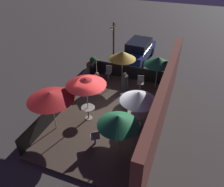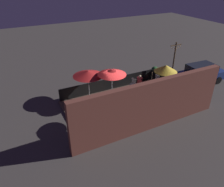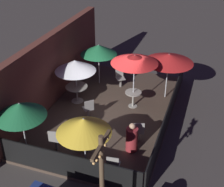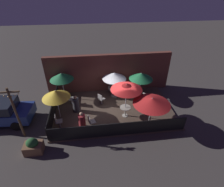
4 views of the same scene
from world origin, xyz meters
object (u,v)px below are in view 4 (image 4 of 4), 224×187
planter_box (33,146)px  dining_table_1 (125,109)px  patio_umbrella_5 (56,94)px  patio_chair_0 (101,99)px  dining_table_0 (114,89)px  patio_chair_4 (144,99)px  patio_umbrella_1 (127,87)px  light_post (15,111)px  patio_umbrella_3 (141,76)px  patio_chair_2 (58,121)px  patron_0 (76,105)px  patio_umbrella_4 (61,76)px  patio_umbrella_2 (152,101)px  patio_umbrella_0 (114,76)px  patio_chair_1 (70,98)px  patron_1 (82,121)px  patio_chair_3 (91,121)px

planter_box → dining_table_1: bearing=22.3°
patio_umbrella_5 → patio_chair_0: bearing=21.0°
dining_table_0 → patio_chair_4: 2.45m
patio_umbrella_1 → light_post: size_ratio=0.73×
patio_umbrella_3 → patio_chair_2: (-5.92, -2.77, -1.32)m
patio_umbrella_5 → patron_0: patio_umbrella_5 is taller
patio_umbrella_4 → patio_chair_0: patio_umbrella_4 is taller
patron_0 → patio_umbrella_2: bearing=-10.3°
dining_table_1 → patio_chair_2: 4.39m
patio_chair_0 → patron_0: 1.87m
patio_umbrella_0 → patio_chair_1: (-3.37, -0.69, -1.29)m
patron_1 → patio_chair_2: bearing=-179.9°
dining_table_0 → patron_0: 3.32m
patio_chair_1 → light_post: 4.02m
patio_umbrella_5 → patron_0: 1.78m
patio_chair_4 → light_post: light_post is taller
patio_chair_1 → patio_umbrella_1: bearing=-37.5°
patio_umbrella_4 → patio_chair_2: patio_umbrella_4 is taller
patio_umbrella_2 → patio_chair_0: bearing=135.9°
patio_chair_1 → light_post: light_post is taller
patio_umbrella_5 → patio_umbrella_1: bearing=-5.1°
dining_table_1 → patio_chair_3: 2.47m
patio_umbrella_5 → patio_chair_4: (5.97, 0.72, -1.37)m
patio_chair_2 → patron_1: bearing=-14.8°
patio_chair_0 → patio_chair_1: size_ratio=1.00×
patio_chair_3 → dining_table_0: bearing=40.3°
patio_umbrella_4 → patron_1: size_ratio=1.83×
patio_chair_1 → patio_chair_2: patio_chair_1 is taller
dining_table_1 → patio_chair_2: bearing=-172.6°
patio_umbrella_2 → patio_chair_4: 2.78m
patio_chair_3 → patron_1: patron_1 is taller
patio_chair_1 → patron_0: patron_0 is taller
patio_umbrella_0 → patio_chair_3: (-1.90, -3.39, -1.31)m
patio_umbrella_3 → patio_chair_4: size_ratio=2.24×
patio_chair_2 → planter_box: 2.03m
dining_table_1 → planter_box: bearing=-157.7°
patio_chair_0 → planter_box: size_ratio=0.95×
patio_umbrella_2 → patio_chair_2: size_ratio=2.39×
patron_0 → planter_box: size_ratio=1.30×
patio_umbrella_0 → dining_table_1: size_ratio=2.81×
patio_umbrella_5 → patio_chair_2: bearing=-88.1°
patio_umbrella_4 → patio_chair_1: patio_umbrella_4 is taller
dining_table_0 → patron_0: patron_0 is taller
patio_umbrella_5 → patron_1: size_ratio=1.81×
patio_umbrella_2 → patron_0: size_ratio=1.73×
dining_table_1 → patio_chair_4: (1.58, 1.11, -0.06)m
dining_table_0 → patron_1: patron_1 is taller
patio_umbrella_5 → light_post: size_ratio=0.63×
patio_umbrella_5 → dining_table_0: (3.98, 2.14, -1.25)m
patio_chair_4 → patron_1: (-4.45, -1.87, 0.01)m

